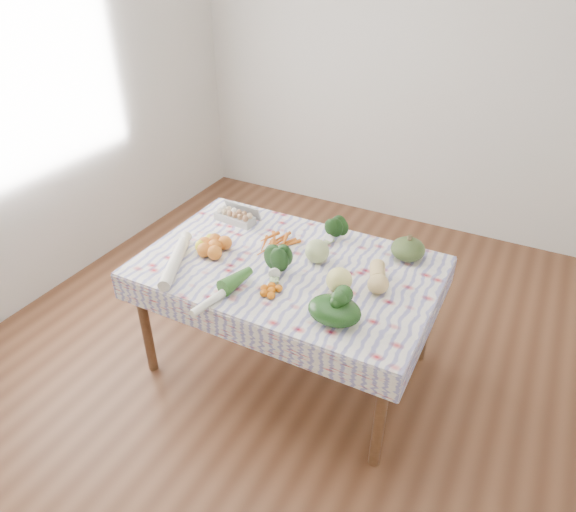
% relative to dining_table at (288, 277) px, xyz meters
% --- Properties ---
extents(ground, '(4.50, 4.50, 0.00)m').
position_rel_dining_table_xyz_m(ground, '(0.00, 0.00, -0.68)').
color(ground, '#53301C').
rests_on(ground, ground).
extents(wall_back, '(4.00, 0.04, 2.80)m').
position_rel_dining_table_xyz_m(wall_back, '(0.00, 2.25, 0.72)').
color(wall_back, silver).
rests_on(wall_back, ground).
extents(dining_table, '(1.60, 1.00, 0.75)m').
position_rel_dining_table_xyz_m(dining_table, '(0.00, 0.00, 0.00)').
color(dining_table, brown).
rests_on(dining_table, ground).
extents(tablecloth, '(1.66, 1.06, 0.01)m').
position_rel_dining_table_xyz_m(tablecloth, '(0.00, 0.00, 0.08)').
color(tablecloth, white).
rests_on(tablecloth, dining_table).
extents(egg_carton, '(0.28, 0.13, 0.07)m').
position_rel_dining_table_xyz_m(egg_carton, '(-0.54, 0.28, 0.12)').
color(egg_carton, '#ABACA7').
rests_on(egg_carton, tablecloth).
extents(carrot_bunch, '(0.23, 0.21, 0.04)m').
position_rel_dining_table_xyz_m(carrot_bunch, '(-0.15, 0.12, 0.10)').
color(carrot_bunch, '#D06319').
rests_on(carrot_bunch, tablecloth).
extents(kale_bunch, '(0.16, 0.15, 0.12)m').
position_rel_dining_table_xyz_m(kale_bunch, '(0.12, 0.36, 0.14)').
color(kale_bunch, '#143410').
rests_on(kale_bunch, tablecloth).
extents(kabocha_squash, '(0.23, 0.23, 0.13)m').
position_rel_dining_table_xyz_m(kabocha_squash, '(0.58, 0.38, 0.15)').
color(kabocha_squash, '#415628').
rests_on(kabocha_squash, tablecloth).
extents(cabbage, '(0.15, 0.15, 0.14)m').
position_rel_dining_table_xyz_m(cabbage, '(0.13, 0.11, 0.15)').
color(cabbage, '#A6BA76').
rests_on(cabbage, tablecloth).
extents(butternut_squash, '(0.19, 0.27, 0.11)m').
position_rel_dining_table_xyz_m(butternut_squash, '(0.51, 0.05, 0.14)').
color(butternut_squash, '#DCB96F').
rests_on(butternut_squash, tablecloth).
extents(orange_cluster, '(0.29, 0.29, 0.09)m').
position_rel_dining_table_xyz_m(orange_cluster, '(-0.44, -0.09, 0.13)').
color(orange_cluster, orange).
rests_on(orange_cluster, tablecloth).
extents(broccoli, '(0.21, 0.21, 0.12)m').
position_rel_dining_table_xyz_m(broccoli, '(-0.02, -0.12, 0.14)').
color(broccoli, '#1C4219').
rests_on(broccoli, tablecloth).
extents(mandarin_cluster, '(0.15, 0.15, 0.04)m').
position_rel_dining_table_xyz_m(mandarin_cluster, '(0.05, -0.28, 0.11)').
color(mandarin_cluster, orange).
rests_on(mandarin_cluster, tablecloth).
extents(grapefruit, '(0.16, 0.16, 0.14)m').
position_rel_dining_table_xyz_m(grapefruit, '(0.35, -0.10, 0.15)').
color(grapefruit, '#E1DA75').
rests_on(grapefruit, tablecloth).
extents(spinach_bag, '(0.30, 0.26, 0.12)m').
position_rel_dining_table_xyz_m(spinach_bag, '(0.42, -0.33, 0.14)').
color(spinach_bag, '#143311').
rests_on(spinach_bag, tablecloth).
extents(daikon, '(0.26, 0.46, 0.07)m').
position_rel_dining_table_xyz_m(daikon, '(-0.55, -0.32, 0.12)').
color(daikon, white).
rests_on(daikon, tablecloth).
extents(leek, '(0.12, 0.42, 0.05)m').
position_rel_dining_table_xyz_m(leek, '(-0.16, -0.42, 0.11)').
color(leek, white).
rests_on(leek, tablecloth).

